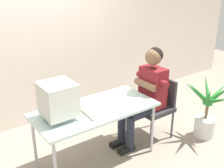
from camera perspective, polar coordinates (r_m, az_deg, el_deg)
The scene contains 8 objects.
ground_plane at distance 3.62m, azimuth -3.21°, elevation -15.21°, with size 12.00×12.00×0.00m, color gray.
wall_back at distance 4.32m, azimuth -10.55°, elevation 12.42°, with size 8.00×0.10×3.00m, color beige.
desk at distance 3.27m, azimuth -3.45°, elevation -5.84°, with size 1.47×0.70×0.72m.
crt_monitor at distance 2.97m, azimuth -11.09°, elevation -3.16°, with size 0.36×0.36×0.41m.
keyboard at distance 3.17m, azimuth -4.52°, elevation -5.37°, with size 0.21×0.48×0.03m.
office_chair at distance 3.90m, azimuth 9.14°, elevation -4.09°, with size 0.47×0.47×0.85m.
person_seated at distance 3.68m, azimuth 7.14°, elevation -1.64°, with size 0.75×0.55×1.32m.
potted_plant at distance 4.09m, azimuth 19.07°, elevation -5.49°, with size 0.73×0.81×0.90m.
Camera 1 is at (-1.53, -2.45, 2.18)m, focal length 44.02 mm.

